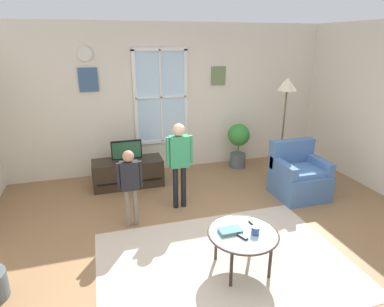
% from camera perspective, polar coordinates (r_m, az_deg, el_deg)
% --- Properties ---
extents(ground_plane, '(6.61, 6.10, 0.02)m').
position_cam_1_polar(ground_plane, '(4.18, 5.80, -15.99)').
color(ground_plane, olive).
extents(back_wall, '(6.01, 0.17, 2.71)m').
position_cam_1_polar(back_wall, '(6.19, -3.75, 9.60)').
color(back_wall, beige).
rests_on(back_wall, ground_plane).
extents(area_rug, '(2.82, 2.01, 0.01)m').
position_cam_1_polar(area_rug, '(3.91, 5.68, -18.57)').
color(area_rug, '#C6B29E').
rests_on(area_rug, ground_plane).
extents(tv_stand, '(1.18, 0.49, 0.47)m').
position_cam_1_polar(tv_stand, '(5.71, -11.19, -3.36)').
color(tv_stand, '#2D2319').
rests_on(tv_stand, ground_plane).
extents(television, '(0.51, 0.08, 0.35)m').
position_cam_1_polar(television, '(5.56, -11.47, 0.61)').
color(television, '#4C4C4C').
rests_on(television, tv_stand).
extents(armchair, '(0.76, 0.74, 0.87)m').
position_cam_1_polar(armchair, '(5.50, 18.23, -3.87)').
color(armchair, '#476B9E').
rests_on(armchair, ground_plane).
extents(coffee_table, '(0.77, 0.77, 0.46)m').
position_cam_1_polar(coffee_table, '(3.62, 8.98, -14.03)').
color(coffee_table, '#99B2B7').
rests_on(coffee_table, ground_plane).
extents(book_stack, '(0.24, 0.16, 0.04)m').
position_cam_1_polar(book_stack, '(3.58, 6.73, -13.38)').
color(book_stack, olive).
rests_on(book_stack, coffee_table).
extents(cup, '(0.09, 0.09, 0.09)m').
position_cam_1_polar(cup, '(3.58, 11.10, -13.16)').
color(cup, '#334C8C').
rests_on(cup, coffee_table).
extents(remote_near_books, '(0.09, 0.14, 0.02)m').
position_cam_1_polar(remote_near_books, '(3.53, 8.80, -14.22)').
color(remote_near_books, black).
rests_on(remote_near_books, coffee_table).
extents(remote_near_cup, '(0.06, 0.14, 0.02)m').
position_cam_1_polar(remote_near_cup, '(3.76, 10.75, -12.07)').
color(remote_near_cup, black).
rests_on(remote_near_cup, coffee_table).
extents(person_black_shirt, '(0.33, 0.15, 1.09)m').
position_cam_1_polar(person_black_shirt, '(4.30, -10.90, -4.63)').
color(person_black_shirt, '#726656').
rests_on(person_black_shirt, ground_plane).
extents(person_green_shirt, '(0.39, 0.18, 1.30)m').
position_cam_1_polar(person_green_shirt, '(4.67, -2.28, -0.51)').
color(person_green_shirt, black).
rests_on(person_green_shirt, ground_plane).
extents(potted_plant_by_window, '(0.43, 0.43, 0.88)m').
position_cam_1_polar(potted_plant_by_window, '(6.39, 8.20, 2.14)').
color(potted_plant_by_window, '#4C565B').
rests_on(potted_plant_by_window, ground_plane).
extents(floor_lamp, '(0.32, 0.32, 1.81)m').
position_cam_1_polar(floor_lamp, '(5.87, 16.29, 9.91)').
color(floor_lamp, black).
rests_on(floor_lamp, ground_plane).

